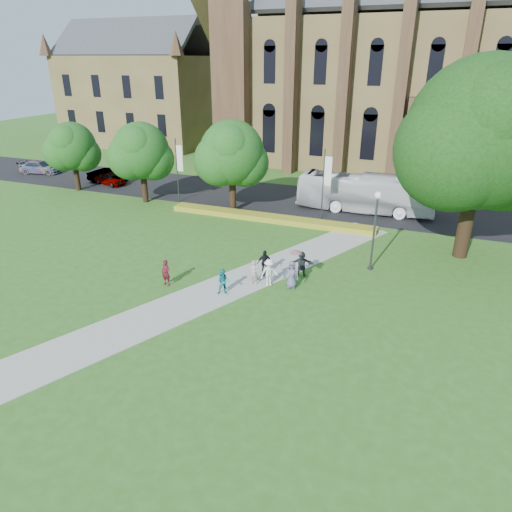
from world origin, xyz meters
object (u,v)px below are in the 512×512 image
at_px(streetlamp, 375,222).
at_px(large_tree, 483,134).
at_px(car_1, 107,176).
at_px(car_2, 40,167).
at_px(car_0, 110,178).
at_px(pedestrian_0, 166,273).
at_px(tour_coach, 365,193).

height_order(streetlamp, large_tree, large_tree).
bearing_deg(car_1, car_2, 87.89).
height_order(car_0, car_2, car_2).
relative_size(car_0, pedestrian_0, 2.47).
relative_size(streetlamp, car_0, 1.31).
relative_size(streetlamp, large_tree, 0.40).
distance_m(streetlamp, car_2, 43.02).
bearing_deg(streetlamp, car_1, 158.53).
distance_m(tour_coach, car_1, 28.09).
distance_m(car_1, car_2, 10.49).
height_order(car_0, pedestrian_0, pedestrian_0).
height_order(tour_coach, car_1, tour_coach).
relative_size(tour_coach, car_2, 2.48).
xyz_separation_m(car_2, pedestrian_0, (29.78, -19.72, 0.12)).
xyz_separation_m(tour_coach, car_0, (-27.37, -0.66, -1.00)).
relative_size(car_0, car_1, 0.89).
height_order(tour_coach, car_2, tour_coach).
bearing_deg(pedestrian_0, car_0, 138.64).
bearing_deg(large_tree, car_2, 169.87).
xyz_separation_m(streetlamp, large_tree, (5.50, 4.50, 5.07)).
bearing_deg(tour_coach, pedestrian_0, 154.20).
bearing_deg(car_2, car_0, -110.10).
xyz_separation_m(large_tree, car_2, (-46.49, 8.31, -7.64)).
distance_m(tour_coach, car_0, 27.40).
bearing_deg(car_2, car_1, -107.94).
height_order(streetlamp, car_0, streetlamp).
height_order(streetlamp, pedestrian_0, streetlamp).
relative_size(streetlamp, tour_coach, 0.44).
distance_m(large_tree, tour_coach, 12.91).
bearing_deg(car_0, tour_coach, -73.45).
bearing_deg(car_2, tour_coach, -104.47).
bearing_deg(car_2, streetlamp, -120.89).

